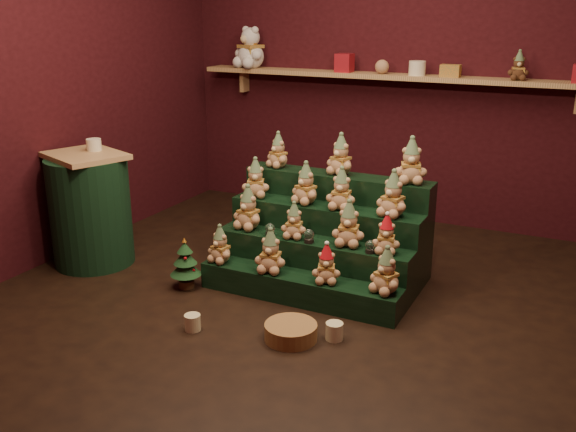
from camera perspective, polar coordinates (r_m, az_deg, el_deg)
The scene contains 39 objects.
ground at distance 4.37m, azimuth 0.81°, elevation -7.24°, with size 4.00×4.00×0.00m, color black.
back_wall at distance 5.89m, azimuth 9.72°, elevation 13.26°, with size 4.00×0.10×2.80m, color black.
front_wall at distance 2.32m, azimuth -21.44°, elevation 5.12°, with size 4.00×0.10×2.80m, color black.
left_wall at distance 5.19m, azimuth -20.46°, elevation 11.79°, with size 0.10×4.00×2.80m, color black.
back_shelf at distance 5.73m, azimuth 9.14°, elevation 12.10°, with size 3.60×0.26×0.24m.
riser_tier_front at distance 4.29m, azimuth 0.94°, elevation -6.43°, with size 1.40×0.22×0.18m, color black.
riser_tier_midfront at distance 4.44m, azimuth 2.17°, elevation -4.31°, with size 1.40×0.22×0.36m, color black.
riser_tier_midback at distance 4.60m, azimuth 3.31°, elevation -2.33°, with size 1.40×0.22×0.54m, color black.
riser_tier_back at distance 4.76m, azimuth 4.37°, elevation -0.48°, with size 1.40×0.22×0.72m, color black.
teddy_0 at distance 4.46m, azimuth -6.05°, elevation -2.50°, with size 0.19×0.17×0.26m, color #AA7D5E, non-canonical shape.
teddy_1 at distance 4.26m, azimuth -1.55°, elevation -3.12°, with size 0.21×0.19×0.30m, color #AA7D5E, non-canonical shape.
teddy_2 at distance 4.12m, azimuth 3.44°, elevation -4.25°, with size 0.18×0.17×0.26m, color #AA7D5E, non-canonical shape.
teddy_3 at distance 4.01m, azimuth 8.75°, elevation -4.80°, with size 0.21×0.19×0.29m, color #AA7D5E, non-canonical shape.
teddy_4 at distance 4.56m, azimuth -3.56°, elevation 0.74°, with size 0.22×0.20×0.31m, color #AA7D5E, non-canonical shape.
teddy_5 at distance 4.37m, azimuth 0.55°, elevation -0.41°, with size 0.18×0.16×0.25m, color #AA7D5E, non-canonical shape.
teddy_6 at distance 4.24m, azimuth 5.43°, elevation -0.68°, with size 0.22×0.20×0.30m, color #AA7D5E, non-canonical shape.
teddy_7 at distance 4.15m, azimuth 8.75°, elevation -1.61°, with size 0.18×0.16×0.25m, color #AA7D5E, non-canonical shape.
teddy_8 at distance 4.69m, azimuth -2.90°, elevation 3.39°, with size 0.20×0.18×0.28m, color #AA7D5E, non-canonical shape.
teddy_9 at distance 4.53m, azimuth 1.60°, elevation 2.91°, with size 0.21×0.19×0.29m, color #AA7D5E, non-canonical shape.
teddy_10 at distance 4.41m, azimuth 4.78°, elevation 2.41°, with size 0.21×0.19×0.29m, color #AA7D5E, non-canonical shape.
teddy_11 at distance 4.30m, azimuth 9.33°, elevation 1.94°, with size 0.22×0.20×0.31m, color #AA7D5E, non-canonical shape.
teddy_12 at distance 4.82m, azimuth -0.87°, elevation 5.87°, with size 0.18×0.17×0.26m, color #AA7D5E, non-canonical shape.
teddy_13 at distance 4.62m, azimuth 4.72°, elevation 5.45°, with size 0.21×0.19×0.29m, color #AA7D5E, non-canonical shape.
teddy_14 at distance 4.45m, azimuth 10.90°, elevation 4.83°, with size 0.22×0.20×0.31m, color #AA7D5E, non-canonical shape.
snow_globe_a at distance 4.43m, azimuth -1.61°, elevation -1.22°, with size 0.07×0.07×0.09m.
snow_globe_b at distance 4.31m, azimuth 1.89°, elevation -1.78°, with size 0.07×0.07×0.09m.
snow_globe_c at distance 4.16m, azimuth 7.32°, elevation -2.72°, with size 0.06×0.06×0.09m.
side_table at distance 5.03m, azimuth -17.15°, elevation 0.54°, with size 0.69×0.63×0.86m.
table_ornament at distance 4.99m, azimuth -16.88°, elevation 6.09°, with size 0.11×0.11×0.09m, color beige.
mini_christmas_tree at distance 4.51m, azimuth -9.10°, elevation -4.18°, with size 0.22×0.22×0.37m.
mug_left at distance 3.98m, azimuth -8.48°, elevation -9.34°, with size 0.10×0.10×0.10m, color beige.
mug_right at distance 3.85m, azimuth 4.15°, elevation -10.17°, with size 0.10×0.10×0.10m, color beige.
wicker_basket at distance 3.84m, azimuth 0.25°, elevation -10.25°, with size 0.31×0.31×0.10m, color olive.
white_bear at distance 6.22m, azimuth -3.35°, elevation 15.20°, with size 0.34×0.31×0.48m, color silver, non-canonical shape.
brown_bear at distance 5.47m, azimuth 19.82°, elevation 12.46°, with size 0.16×0.14×0.22m, color #492E18, non-canonical shape.
gift_tin_red_a at distance 5.84m, azimuth 5.04°, elevation 13.41°, with size 0.14×0.14×0.16m, color #AA1A25.
gift_tin_cream at distance 5.64m, azimuth 11.41°, elevation 12.76°, with size 0.14×0.14×0.12m, color beige.
shelf_plush_ball at distance 5.72m, azimuth 8.36°, elevation 12.99°, with size 0.12×0.12×0.12m, color #AA7D5E.
scarf_gift_box at distance 5.57m, azimuth 14.24°, elevation 12.40°, with size 0.16×0.10×0.10m, color orange.
Camera 1 is at (1.69, -3.57, 1.87)m, focal length 40.00 mm.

